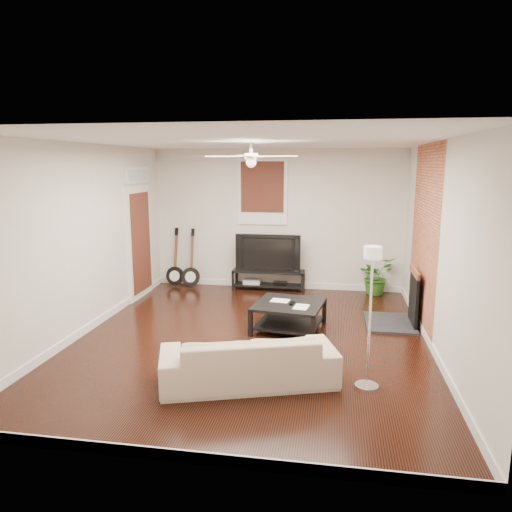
{
  "coord_description": "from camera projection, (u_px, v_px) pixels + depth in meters",
  "views": [
    {
      "loc": [
        1.15,
        -6.5,
        2.49
      ],
      "look_at": [
        0.0,
        0.4,
        1.15
      ],
      "focal_mm": 33.56,
      "sensor_mm": 36.0,
      "label": 1
    }
  ],
  "objects": [
    {
      "name": "coffee_table",
      "position": [
        289.0,
        316.0,
        7.32
      ],
      "size": [
        1.13,
        1.13,
        0.42
      ],
      "primitive_type": "cube",
      "rotation": [
        0.0,
        0.0,
        -0.15
      ],
      "color": "black",
      "rests_on": "floor"
    },
    {
      "name": "tv",
      "position": [
        269.0,
        252.0,
        9.54
      ],
      "size": [
        1.29,
        0.17,
        0.74
      ],
      "primitive_type": "imported",
      "color": "black",
      "rests_on": "tv_stand"
    },
    {
      "name": "door_left",
      "position": [
        140.0,
        232.0,
        8.95
      ],
      "size": [
        0.08,
        1.0,
        2.5
      ],
      "primitive_type": "cube",
      "color": "white",
      "rests_on": "wall_left"
    },
    {
      "name": "window_back",
      "position": [
        262.0,
        192.0,
        9.51
      ],
      "size": [
        1.0,
        0.06,
        1.3
      ],
      "primitive_type": "cube",
      "color": "#39180F",
      "rests_on": "wall_back"
    },
    {
      "name": "sofa",
      "position": [
        248.0,
        359.0,
        5.51
      ],
      "size": [
        2.15,
        1.37,
        0.59
      ],
      "primitive_type": "imported",
      "rotation": [
        0.0,
        0.0,
        3.46
      ],
      "color": "tan",
      "rests_on": "floor"
    },
    {
      "name": "ceiling_fan",
      "position": [
        251.0,
        156.0,
        6.46
      ],
      "size": [
        1.24,
        1.24,
        0.32
      ],
      "primitive_type": null,
      "color": "white",
      "rests_on": "ceiling"
    },
    {
      "name": "floor_lamp",
      "position": [
        370.0,
        318.0,
        5.29
      ],
      "size": [
        0.34,
        0.34,
        1.64
      ],
      "primitive_type": null,
      "rotation": [
        0.0,
        0.0,
        0.31
      ],
      "color": "white",
      "rests_on": "floor"
    },
    {
      "name": "guitar_right",
      "position": [
        190.0,
        258.0,
        9.75
      ],
      "size": [
        0.39,
        0.28,
        1.22
      ],
      "primitive_type": null,
      "rotation": [
        0.0,
        0.0,
        0.04
      ],
      "color": "black",
      "rests_on": "floor"
    },
    {
      "name": "fireplace",
      "position": [
        401.0,
        296.0,
        7.48
      ],
      "size": [
        0.8,
        1.1,
        0.92
      ],
      "primitive_type": "cube",
      "color": "black",
      "rests_on": "floor"
    },
    {
      "name": "guitar_left",
      "position": [
        174.0,
        257.0,
        9.84
      ],
      "size": [
        0.4,
        0.29,
        1.22
      ],
      "primitive_type": null,
      "rotation": [
        0.0,
        0.0,
        -0.07
      ],
      "color": "black",
      "rests_on": "floor"
    },
    {
      "name": "potted_plant",
      "position": [
        376.0,
        276.0,
        9.27
      ],
      "size": [
        0.87,
        0.87,
        0.73
      ],
      "primitive_type": "imported",
      "rotation": [
        0.0,
        0.0,
        0.78
      ],
      "color": "#29611B",
      "rests_on": "floor"
    },
    {
      "name": "tv_stand",
      "position": [
        268.0,
        280.0,
        9.63
      ],
      "size": [
        1.44,
        0.38,
        0.4
      ],
      "primitive_type": "cube",
      "color": "black",
      "rests_on": "floor"
    },
    {
      "name": "brick_accent",
      "position": [
        424.0,
        238.0,
        7.25
      ],
      "size": [
        0.02,
        2.2,
        2.8
      ],
      "primitive_type": "cube",
      "color": "#A75436",
      "rests_on": "floor"
    },
    {
      "name": "room",
      "position": [
        251.0,
        244.0,
        6.68
      ],
      "size": [
        5.01,
        6.01,
        2.81
      ],
      "color": "black",
      "rests_on": "ground"
    }
  ]
}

